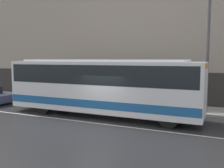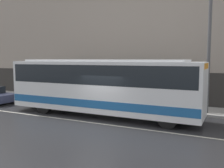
% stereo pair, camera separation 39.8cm
% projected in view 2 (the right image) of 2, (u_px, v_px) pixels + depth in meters
% --- Properties ---
extents(ground_plane, '(60.00, 60.00, 0.00)m').
position_uv_depth(ground_plane, '(97.00, 123.00, 13.25)').
color(ground_plane, '#262628').
extents(sidewalk, '(60.00, 2.71, 0.16)m').
position_uv_depth(sidewalk, '(134.00, 105.00, 18.02)').
color(sidewalk, '#A09E99').
rests_on(sidewalk, ground_plane).
extents(building_facade, '(60.00, 0.35, 9.88)m').
position_uv_depth(building_facade, '(141.00, 41.00, 18.89)').
color(building_facade, gray).
rests_on(building_facade, ground_plane).
extents(lane_stripe, '(54.00, 0.14, 0.01)m').
position_uv_depth(lane_stripe, '(97.00, 123.00, 13.25)').
color(lane_stripe, beige).
rests_on(lane_stripe, ground_plane).
extents(transit_bus, '(11.79, 2.49, 3.38)m').
position_uv_depth(transit_bus, '(101.00, 84.00, 14.92)').
color(transit_bus, white).
rests_on(transit_bus, ground_plane).
extents(utility_pole_near, '(0.20, 0.20, 7.31)m').
position_uv_depth(utility_pole_near, '(209.00, 52.00, 14.75)').
color(utility_pole_near, '#4C4C4F').
rests_on(utility_pole_near, sidewalk).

